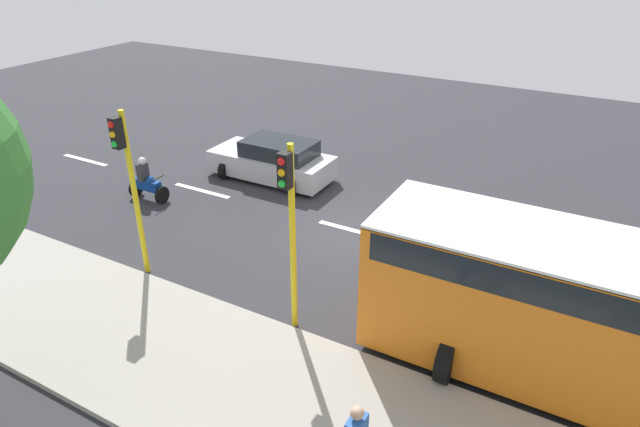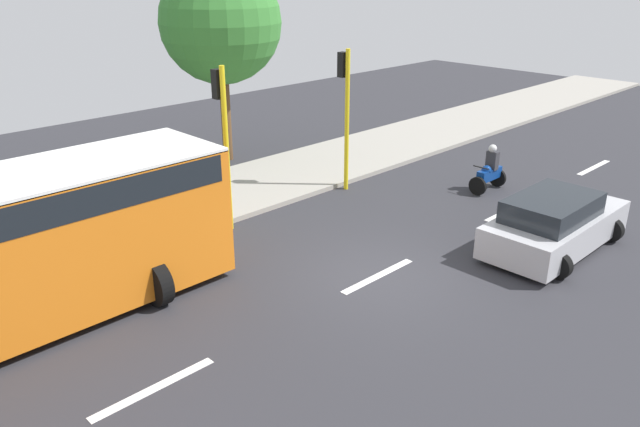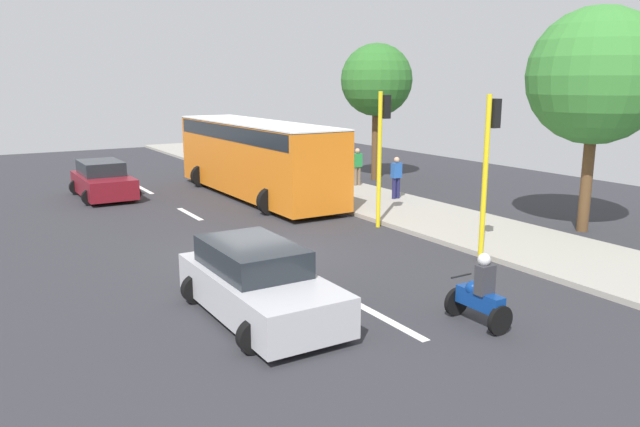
{
  "view_description": "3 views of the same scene",
  "coord_description": "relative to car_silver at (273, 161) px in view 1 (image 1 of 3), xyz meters",
  "views": [
    {
      "loc": [
        13.53,
        6.32,
        8.3
      ],
      "look_at": [
        1.55,
        -0.34,
        1.22
      ],
      "focal_mm": 31.09,
      "sensor_mm": 36.0,
      "label": 1
    },
    {
      "loc": [
        -8.41,
        10.18,
        6.92
      ],
      "look_at": [
        2.29,
        -0.32,
        0.86
      ],
      "focal_mm": 34.94,
      "sensor_mm": 36.0,
      "label": 2
    },
    {
      "loc": [
        -7.36,
        -15.43,
        4.86
      ],
      "look_at": [
        1.88,
        -0.19,
        0.97
      ],
      "focal_mm": 34.45,
      "sensor_mm": 36.0,
      "label": 3
    }
  ],
  "objects": [
    {
      "name": "motorcycle",
      "position": [
        3.58,
        -2.77,
        -0.07
      ],
      "size": [
        0.6,
        1.3,
        1.53
      ],
      "color": "black",
      "rests_on": "ground"
    },
    {
      "name": "traffic_light_corner",
      "position": [
        7.01,
        0.44,
        2.22
      ],
      "size": [
        0.49,
        0.24,
        4.5
      ],
      "color": "yellow",
      "rests_on": "ground"
    },
    {
      "name": "lane_stripe_far_north",
      "position": [
        2.16,
        -7.64,
        -0.71
      ],
      "size": [
        0.2,
        2.4,
        0.01
      ],
      "primitive_type": "cube",
      "color": "white",
      "rests_on": "ground"
    },
    {
      "name": "lane_stripe_south",
      "position": [
        2.16,
        10.36,
        -0.71
      ],
      "size": [
        0.2,
        2.4,
        0.01
      ],
      "primitive_type": "cube",
      "color": "white",
      "rests_on": "ground"
    },
    {
      "name": "sidewalk",
      "position": [
        9.16,
        4.36,
        -0.64
      ],
      "size": [
        4.0,
        60.0,
        0.15
      ],
      "primitive_type": "cube",
      "color": "#9E998E",
      "rests_on": "ground"
    },
    {
      "name": "lane_stripe_mid",
      "position": [
        2.16,
        4.36,
        -0.71
      ],
      "size": [
        0.2,
        2.4,
        0.01
      ],
      "primitive_type": "cube",
      "color": "white",
      "rests_on": "ground"
    },
    {
      "name": "traffic_light_midblock",
      "position": [
        7.01,
        5.13,
        2.22
      ],
      "size": [
        0.49,
        0.24,
        4.5
      ],
      "color": "yellow",
      "rests_on": "ground"
    },
    {
      "name": "lane_stripe_north",
      "position": [
        2.16,
        -1.64,
        -0.71
      ],
      "size": [
        0.2,
        2.4,
        0.01
      ],
      "primitive_type": "cube",
      "color": "white",
      "rests_on": "ground"
    },
    {
      "name": "car_silver",
      "position": [
        0.0,
        0.0,
        0.0
      ],
      "size": [
        2.34,
        4.55,
        1.52
      ],
      "color": "#B7B7BC",
      "rests_on": "ground"
    },
    {
      "name": "ground_plane",
      "position": [
        2.16,
        4.36,
        -0.76
      ],
      "size": [
        40.0,
        60.0,
        0.1
      ],
      "primitive_type": "cube",
      "color": "#2D2D33"
    }
  ]
}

